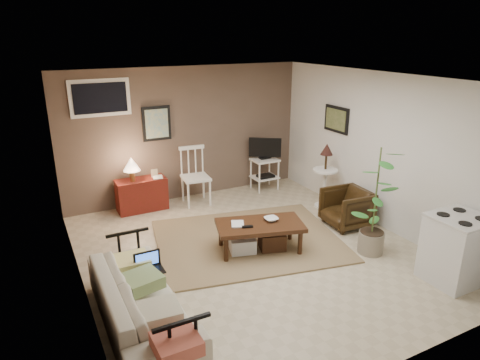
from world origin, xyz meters
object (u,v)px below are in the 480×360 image
coffee_table (259,235)px  red_console (141,192)px  armchair (347,206)px  tv_stand (265,163)px  potted_plant (376,198)px  stove (456,249)px  sofa (141,294)px  side_table (325,168)px  spindle_chair (195,178)px

coffee_table → red_console: size_ratio=1.35×
armchair → tv_stand: bearing=-167.4°
potted_plant → stove: 1.15m
sofa → side_table: size_ratio=1.70×
coffee_table → tv_stand: (1.36, 2.15, 0.30)m
red_console → coffee_table: bearing=-64.3°
potted_plant → coffee_table: bearing=151.2°
coffee_table → side_table: 2.10m
tv_stand → stove: tv_stand is taller
sofa → red_console: 3.19m
coffee_table → armchair: armchair is taller
sofa → potted_plant: potted_plant is taller
armchair → spindle_chair: bearing=-134.3°
potted_plant → tv_stand: bearing=90.3°
stove → coffee_table: bearing=135.3°
coffee_table → armchair: (1.66, 0.10, 0.08)m
sofa → armchair: sofa is taller
coffee_table → spindle_chair: bearing=93.0°
spindle_chair → stove: size_ratio=1.18×
coffee_table → stove: bearing=-44.7°
armchair → sofa: bearing=-70.9°
spindle_chair → tv_stand: (1.47, 0.04, 0.07)m
coffee_table → spindle_chair: (-0.11, 2.11, 0.23)m
red_console → side_table: bearing=-24.5°
tv_stand → armchair: bearing=-81.6°
side_table → potted_plant: potted_plant is taller
side_table → potted_plant: 1.73m
red_console → potted_plant: size_ratio=0.63×
red_console → potted_plant: bearing=-50.6°
red_console → spindle_chair: spindle_chair is taller
spindle_chair → tv_stand: tv_stand is taller
spindle_chair → armchair: 2.68m
potted_plant → side_table: bearing=74.4°
sofa → armchair: size_ratio=2.94×
sofa → tv_stand: 4.43m
side_table → stove: (-0.06, -2.67, -0.28)m
coffee_table → tv_stand: tv_stand is taller
coffee_table → potted_plant: size_ratio=0.85×
potted_plant → stove: size_ratio=1.79×
tv_stand → side_table: side_table is taller
tv_stand → armchair: size_ratio=1.56×
coffee_table → red_console: 2.48m
side_table → stove: size_ratio=1.32×
red_console → potted_plant: 3.90m
spindle_chair → stove: bearing=-64.0°
tv_stand → potted_plant: bearing=-89.7°
spindle_chair → stove: spindle_chair is taller
spindle_chair → side_table: (1.95, -1.20, 0.23)m
coffee_table → red_console: (-1.08, 2.24, 0.09)m
sofa → spindle_chair: spindle_chair is taller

